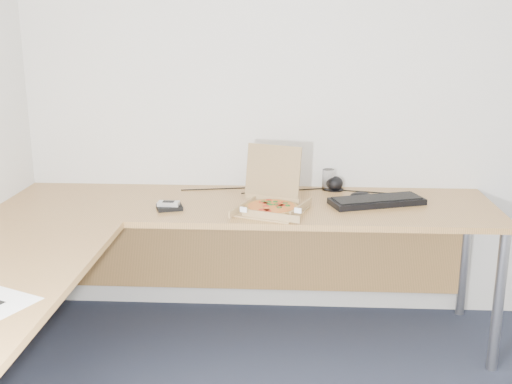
# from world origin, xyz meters

# --- Properties ---
(room_shell) EXTENTS (3.50, 3.50, 2.50)m
(room_shell) POSITION_xyz_m (0.00, 0.00, 1.25)
(room_shell) COLOR silver
(room_shell) RESTS_ON ground
(desk) EXTENTS (2.50, 2.20, 0.73)m
(desk) POSITION_xyz_m (-0.82, 0.97, 0.70)
(desk) COLOR #AB7A41
(desk) RESTS_ON ground
(pizza_box) EXTENTS (0.29, 0.34, 0.30)m
(pizza_box) POSITION_xyz_m (-0.37, 1.26, 0.77)
(pizza_box) COLOR #A68453
(pizza_box) RESTS_ON desk
(drinking_glass) EXTENTS (0.07, 0.07, 0.12)m
(drinking_glass) POSITION_xyz_m (-0.08, 1.68, 0.79)
(drinking_glass) COLOR white
(drinking_glass) RESTS_ON desk
(keyboard) EXTENTS (0.50, 0.31, 0.03)m
(keyboard) POSITION_xyz_m (0.15, 1.41, 0.74)
(keyboard) COLOR black
(keyboard) RESTS_ON desk
(mouse) EXTENTS (0.11, 0.08, 0.04)m
(mouse) POSITION_xyz_m (0.08, 1.50, 0.75)
(mouse) COLOR black
(mouse) RESTS_ON desk
(wallet) EXTENTS (0.15, 0.13, 0.02)m
(wallet) POSITION_xyz_m (-0.88, 1.26, 0.74)
(wallet) COLOR black
(wallet) RESTS_ON desk
(phone) EXTENTS (0.11, 0.06, 0.02)m
(phone) POSITION_xyz_m (-0.88, 1.26, 0.76)
(phone) COLOR #B2B5BA
(phone) RESTS_ON wallet
(dome_speaker) EXTENTS (0.10, 0.10, 0.08)m
(dome_speaker) POSITION_xyz_m (-0.04, 1.68, 0.77)
(dome_speaker) COLOR black
(dome_speaker) RESTS_ON desk
(cable_bundle) EXTENTS (0.61, 0.12, 0.01)m
(cable_bundle) POSITION_xyz_m (-0.28, 1.65, 0.73)
(cable_bundle) COLOR black
(cable_bundle) RESTS_ON desk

